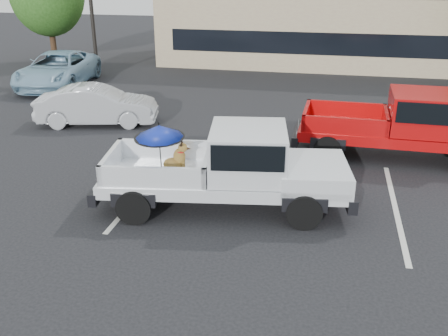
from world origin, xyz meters
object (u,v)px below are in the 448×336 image
(silver_pickup, at_px, (237,164))
(blue_suv, at_px, (58,70))
(silver_sedan, at_px, (97,105))
(red_pickup, at_px, (413,123))

(silver_pickup, xyz_separation_m, blue_suv, (-10.23, 10.38, -0.29))
(silver_pickup, height_order, silver_sedan, silver_pickup)
(red_pickup, bearing_deg, silver_pickup, -134.32)
(silver_pickup, xyz_separation_m, red_pickup, (4.26, 4.13, -0.00))
(silver_sedan, bearing_deg, red_pickup, -109.92)
(red_pickup, bearing_deg, silver_sedan, 175.01)
(silver_pickup, relative_size, red_pickup, 1.01)
(silver_pickup, xyz_separation_m, silver_sedan, (-5.92, 5.30, -0.38))
(silver_pickup, bearing_deg, red_pickup, 35.68)
(red_pickup, bearing_deg, blue_suv, 158.24)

